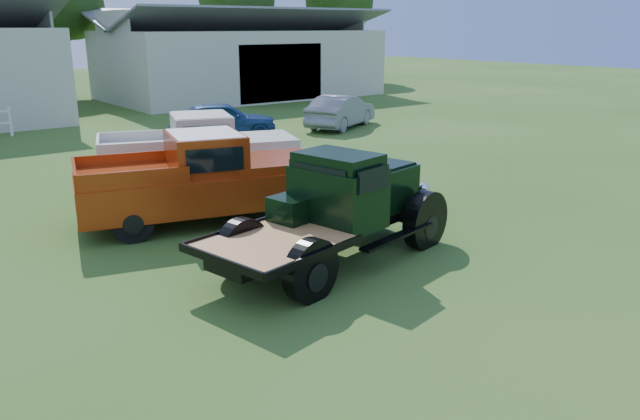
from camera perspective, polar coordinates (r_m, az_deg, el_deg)
ground at (r=10.77m, az=3.10°, el=-6.99°), size 120.00×120.00×0.00m
shed_right at (r=40.11m, az=-7.26°, el=13.97°), size 16.80×9.20×5.20m
tree_c at (r=42.04m, az=-22.82°, el=15.57°), size 5.40×5.40×9.00m
tree_d at (r=48.15m, az=-7.56°, el=17.22°), size 6.00×6.00×10.00m
tree_e at (r=51.11m, az=1.75°, el=17.02°), size 5.70×5.70×9.50m
vintage_flatbed at (r=11.52m, az=1.32°, el=0.10°), size 5.54×3.03×2.07m
red_pickup at (r=14.23m, az=-10.74°, el=2.95°), size 5.99×3.59×2.05m
white_pickup at (r=17.23m, az=-11.02°, el=5.17°), size 5.80×3.80×1.99m
misc_car_blue at (r=25.24m, az=-8.93°, el=8.17°), size 4.53×3.16×1.43m
misc_car_grey at (r=27.47m, az=1.93°, el=9.00°), size 4.51×3.21×1.41m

